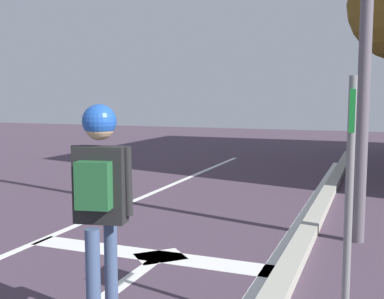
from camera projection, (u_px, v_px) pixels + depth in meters
lane_line_center at (4, 256)px, 5.70m from camera, size 0.12×20.00×0.01m
lane_line_curbside at (252, 294)px, 4.59m from camera, size 0.12×20.00×0.01m
stop_bar at (148, 255)px, 5.74m from camera, size 3.22×0.40×0.01m
lane_arrow_stem at (125, 282)px, 4.89m from camera, size 0.16×1.40×0.01m
lane_arrow_head at (160, 256)px, 5.68m from camera, size 0.71×0.71×0.01m
curb_strip at (277, 291)px, 4.49m from camera, size 0.24×24.00×0.14m
skater at (100, 186)px, 3.64m from camera, size 0.48×0.64×1.77m
street_sign_post at (350, 172)px, 3.47m from camera, size 0.06×0.44×2.07m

